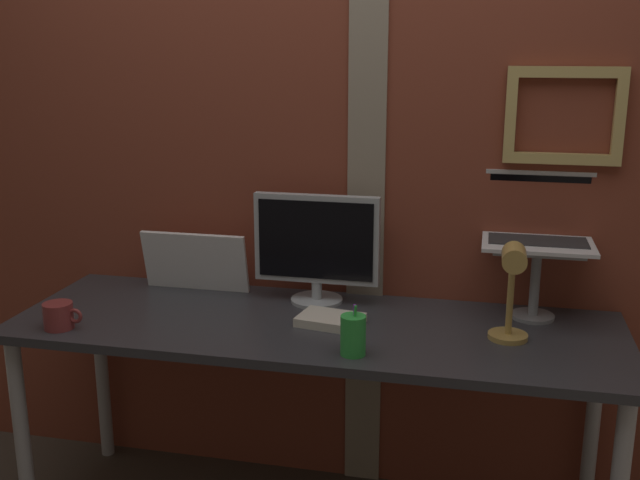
% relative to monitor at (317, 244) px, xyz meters
% --- Properties ---
extents(brick_wall_back, '(3.50, 0.16, 2.60)m').
position_rel_monitor_xyz_m(brick_wall_back, '(0.04, 0.18, 0.35)').
color(brick_wall_back, brown).
rests_on(brick_wall_back, ground_plane).
extents(desk, '(1.96, 0.65, 0.74)m').
position_rel_monitor_xyz_m(desk, '(0.04, -0.20, -0.28)').
color(desk, '#333338').
rests_on(desk, ground_plane).
extents(monitor, '(0.43, 0.18, 0.38)m').
position_rel_monitor_xyz_m(monitor, '(0.00, 0.00, 0.00)').
color(monitor, '#ADB2B7').
rests_on(monitor, desk).
extents(laptop_stand, '(0.28, 0.22, 0.24)m').
position_rel_monitor_xyz_m(laptop_stand, '(0.73, 0.00, -0.04)').
color(laptop_stand, gray).
rests_on(laptop_stand, desk).
extents(laptop, '(0.35, 0.28, 0.23)m').
position_rel_monitor_xyz_m(laptop, '(0.73, 0.07, 0.09)').
color(laptop, white).
rests_on(laptop, laptop_stand).
extents(whiteboard_panel, '(0.39, 0.06, 0.22)m').
position_rel_monitor_xyz_m(whiteboard_panel, '(-0.46, 0.02, -0.10)').
color(whiteboard_panel, white).
rests_on(whiteboard_panel, desk).
extents(desk_lamp, '(0.12, 0.20, 0.32)m').
position_rel_monitor_xyz_m(desk_lamp, '(0.64, -0.26, -0.01)').
color(desk_lamp, tan).
rests_on(desk_lamp, desk).
extents(pen_cup, '(0.07, 0.07, 0.15)m').
position_rel_monitor_xyz_m(pen_cup, '(0.21, -0.43, -0.15)').
color(pen_cup, green).
rests_on(pen_cup, desk).
extents(coffee_mug, '(0.13, 0.09, 0.08)m').
position_rel_monitor_xyz_m(coffee_mug, '(-0.73, -0.43, -0.17)').
color(coffee_mug, maroon).
rests_on(coffee_mug, desk).
extents(paper_clutter_stack, '(0.22, 0.17, 0.03)m').
position_rel_monitor_xyz_m(paper_clutter_stack, '(0.09, -0.20, -0.19)').
color(paper_clutter_stack, silver).
rests_on(paper_clutter_stack, desk).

